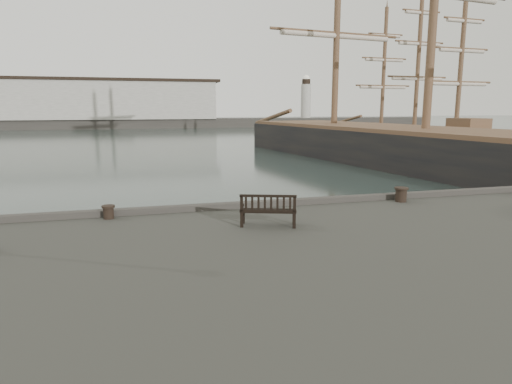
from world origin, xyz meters
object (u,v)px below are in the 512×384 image
(bollard_left, at_px, (108,212))
(tall_ship_far, at_px, (413,140))
(tall_ship_main, at_px, (424,156))
(bollard_right, at_px, (401,195))
(bench, at_px, (268,216))

(bollard_left, height_order, tall_ship_far, tall_ship_far)
(tall_ship_far, bearing_deg, tall_ship_main, -126.49)
(tall_ship_far, bearing_deg, bollard_left, -137.95)
(tall_ship_far, bearing_deg, bollard_right, -129.09)
(bollard_right, relative_size, tall_ship_main, 0.01)
(tall_ship_main, height_order, tall_ship_far, tall_ship_main)
(bollard_left, bearing_deg, bollard_right, -0.96)
(tall_ship_main, relative_size, tall_ship_far, 1.88)
(bollard_left, relative_size, bollard_right, 0.79)
(bollard_left, xyz_separation_m, bollard_right, (9.15, -0.15, 0.05))
(bench, bearing_deg, tall_ship_far, 70.67)
(bench, height_order, tall_ship_main, tall_ship_main)
(bollard_left, relative_size, tall_ship_far, 0.02)
(bollard_left, bearing_deg, bench, -25.81)
(bench, height_order, bollard_right, bench)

